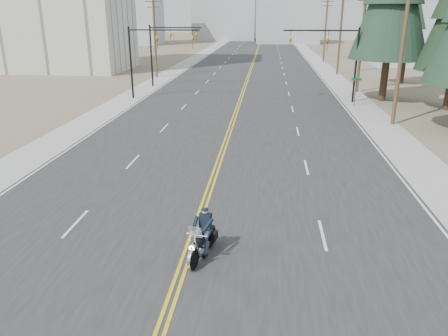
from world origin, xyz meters
TOP-DOWN VIEW (x-y plane):
  - ground_plane at (0.00, 0.00)m, footprint 400.00×400.00m
  - road at (0.00, 70.00)m, footprint 20.00×200.00m
  - sidewalk_left at (-11.50, 70.00)m, footprint 3.00×200.00m
  - sidewalk_right at (11.50, 70.00)m, footprint 3.00×200.00m
  - traffic_mast_left at (-8.98, 32.00)m, footprint 7.10×0.26m
  - traffic_mast_right at (8.98, 32.00)m, footprint 7.10×0.26m
  - traffic_mast_far at (-9.31, 40.00)m, footprint 6.10×0.26m
  - street_sign at (10.80, 30.00)m, footprint 0.90×0.06m
  - utility_pole_b at (12.50, 23.00)m, footprint 2.20×0.30m
  - utility_pole_c at (12.50, 38.00)m, footprint 2.20×0.30m
  - utility_pole_d at (12.50, 53.00)m, footprint 2.20×0.30m
  - utility_pole_e at (12.50, 70.00)m, footprint 2.20×0.30m
  - utility_pole_left at (-12.50, 48.00)m, footprint 2.20×0.30m
  - glass_building at (32.00, 70.00)m, footprint 24.00×16.00m
  - haze_bldg_a at (-35.00, 115.00)m, footprint 14.00×12.00m
  - haze_bldg_b at (8.00, 125.00)m, footprint 18.00×14.00m
  - haze_bldg_c at (40.00, 110.00)m, footprint 16.00×12.00m
  - haze_bldg_e at (25.00, 150.00)m, footprint 14.00×14.00m
  - haze_bldg_f at (-50.00, 130.00)m, footprint 12.00×12.00m
  - motorcyclist at (0.57, 1.98)m, footprint 1.48×2.44m
  - conifer_far at (19.16, 45.22)m, footprint 5.41×5.41m

SIDE VIEW (x-z plane):
  - ground_plane at x=0.00m, z-range 0.00..0.00m
  - road at x=0.00m, z-range 0.00..0.01m
  - sidewalk_left at x=-11.50m, z-range 0.00..0.01m
  - sidewalk_right at x=11.50m, z-range 0.00..0.01m
  - motorcyclist at x=0.57m, z-range 0.00..1.78m
  - street_sign at x=10.80m, z-range 0.49..3.12m
  - traffic_mast_far at x=-9.31m, z-range 1.37..8.37m
  - traffic_mast_left at x=-8.98m, z-range 1.44..8.44m
  - traffic_mast_right at x=8.98m, z-range 1.44..8.44m
  - utility_pole_left at x=-12.50m, z-range 0.23..10.73m
  - utility_pole_c at x=12.50m, z-range 0.23..11.23m
  - utility_pole_e at x=12.50m, z-range 0.23..11.23m
  - utility_pole_b at x=12.50m, z-range 0.23..11.73m
  - utility_pole_d at x=12.50m, z-range 0.23..11.73m
  - haze_bldg_e at x=25.00m, z-range 0.00..12.00m
  - haze_bldg_b at x=8.00m, z-range 0.00..14.00m
  - haze_bldg_f at x=-50.00m, z-range 0.00..16.00m
  - conifer_far at x=19.16m, z-range 1.07..15.55m
  - haze_bldg_c at x=40.00m, z-range 0.00..18.00m
  - glass_building at x=32.00m, z-range 0.00..20.00m
  - haze_bldg_a at x=-35.00m, z-range 0.00..22.00m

